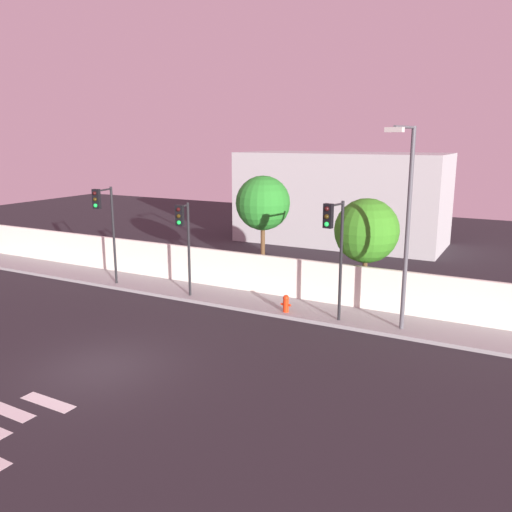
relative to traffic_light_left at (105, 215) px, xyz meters
The scene contains 11 objects.
ground_plane 9.90m from the traffic_light_left, 48.33° to the right, with size 80.00×80.00×0.00m, color #272327.
sidewalk 7.21m from the traffic_light_left, 12.19° to the left, with size 36.00×2.40×0.15m, color gray.
perimeter_wall 7.15m from the traffic_light_left, 23.11° to the left, with size 36.00×0.18×1.80m, color silver.
traffic_light_left is the anchor object (origin of this frame).
traffic_light_center 4.44m from the traffic_light_left, ahead, with size 0.43×1.13×4.28m.
traffic_light_right 11.39m from the traffic_light_left, ahead, with size 0.42×1.35×4.75m.
street_lamp_curbside 13.92m from the traffic_light_left, ahead, with size 0.66×1.98×7.49m.
fire_hydrant 9.74m from the traffic_light_left, ahead, with size 0.44×0.26×0.74m.
roadside_tree_leftmost 7.51m from the traffic_light_left, 27.90° to the left, with size 2.57×2.57×5.52m.
roadside_tree_midleft 12.17m from the traffic_light_left, 16.76° to the left, with size 2.79×2.79×4.73m.
low_building_distant 17.67m from the traffic_light_left, 70.16° to the left, with size 14.04×6.00×6.24m, color #ADADAD.
Camera 1 is at (11.77, -11.56, 7.24)m, focal length 36.93 mm.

